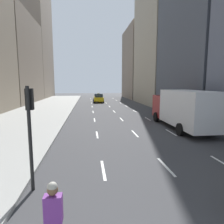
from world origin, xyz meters
name	(u,v)px	position (x,y,z in m)	size (l,w,h in m)	color
sidewalk_left	(41,111)	(-7.00, 27.00, 0.07)	(8.00, 66.00, 0.15)	#9E9E99
lane_markings	(117,115)	(2.60, 23.00, 0.01)	(5.72, 56.00, 0.01)	white
taxi_second	(98,98)	(1.20, 39.51, 0.88)	(2.02, 4.40, 1.87)	yellow
box_truck	(182,108)	(6.80, 15.20, 1.71)	(2.58, 8.40, 3.15)	maroon
skateboarder	(54,219)	(-1.52, 3.69, 0.96)	(0.36, 0.80, 1.75)	brown
traffic_light_pole	(30,121)	(-2.75, 6.76, 2.41)	(0.24, 0.42, 3.60)	black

